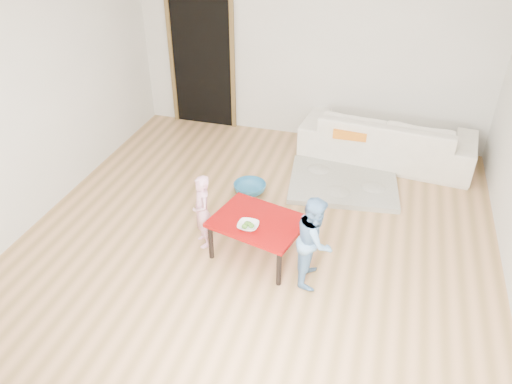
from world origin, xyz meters
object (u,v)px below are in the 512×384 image
at_px(sofa, 387,137).
at_px(child_blue, 315,240).
at_px(red_table, 258,238).
at_px(basin, 250,188).
at_px(child_pink, 202,212).
at_px(bowl, 248,226).

height_order(sofa, child_blue, child_blue).
xyz_separation_m(red_table, basin, (-0.42, 1.10, -0.16)).
height_order(child_pink, child_blue, child_blue).
xyz_separation_m(red_table, child_pink, (-0.61, 0.02, 0.19)).
distance_m(red_table, child_blue, 0.68).
distance_m(sofa, basin, 2.04).
xyz_separation_m(child_pink, child_blue, (1.21, -0.21, 0.05)).
height_order(red_table, bowl, bowl).
bearing_deg(bowl, sofa, 65.64).
bearing_deg(child_blue, red_table, 70.22).
relative_size(bowl, basin, 0.52).
xyz_separation_m(sofa, child_blue, (-0.51, -2.62, 0.14)).
bearing_deg(red_table, child_blue, -17.15).
relative_size(sofa, child_blue, 2.42).
bearing_deg(basin, red_table, -69.04).
height_order(sofa, child_pink, child_pink).
height_order(bowl, child_pink, child_pink).
xyz_separation_m(red_table, bowl, (-0.06, -0.15, 0.25)).
xyz_separation_m(red_table, child_blue, (0.60, -0.19, 0.24)).
distance_m(red_table, bowl, 0.29).
relative_size(bowl, child_blue, 0.22).
bearing_deg(child_pink, basin, 134.18).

